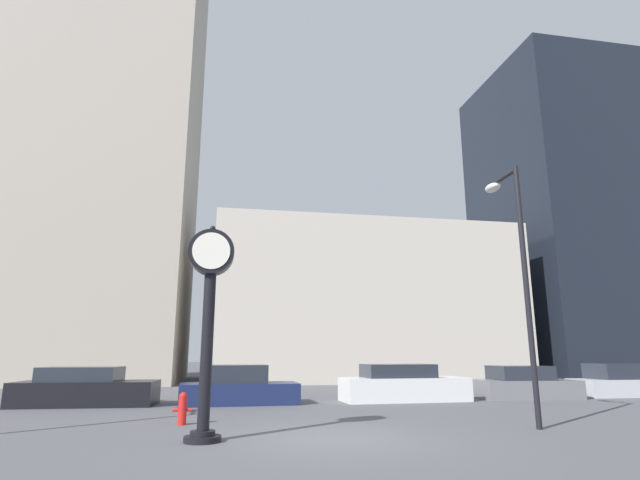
{
  "coord_description": "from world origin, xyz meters",
  "views": [
    {
      "loc": [
        -2.29,
        -11.06,
        1.76
      ],
      "look_at": [
        1.78,
        10.8,
        6.83
      ],
      "focal_mm": 28.0,
      "sensor_mm": 36.0,
      "label": 1
    }
  ],
  "objects_px": {
    "car_black": "(85,389)",
    "car_white": "(403,385)",
    "street_clock": "(209,300)",
    "car_grey": "(524,385)",
    "fire_hydrant_near": "(183,408)",
    "street_lamp_right": "(515,252)",
    "car_silver": "(625,382)",
    "car_navy": "(238,388)"
  },
  "relations": [
    {
      "from": "car_white",
      "to": "car_silver",
      "type": "distance_m",
      "value": 10.11
    },
    {
      "from": "street_clock",
      "to": "car_navy",
      "type": "bearing_deg",
      "value": 83.44
    },
    {
      "from": "street_lamp_right",
      "to": "car_grey",
      "type": "bearing_deg",
      "value": 58.38
    },
    {
      "from": "fire_hydrant_near",
      "to": "car_white",
      "type": "bearing_deg",
      "value": 33.57
    },
    {
      "from": "car_black",
      "to": "car_white",
      "type": "xyz_separation_m",
      "value": [
        11.45,
        -0.35,
        0.03
      ]
    },
    {
      "from": "car_navy",
      "to": "fire_hydrant_near",
      "type": "height_order",
      "value": "car_navy"
    },
    {
      "from": "fire_hydrant_near",
      "to": "street_lamp_right",
      "type": "xyz_separation_m",
      "value": [
        8.45,
        -1.98,
        3.99
      ]
    },
    {
      "from": "car_black",
      "to": "car_silver",
      "type": "distance_m",
      "value": 21.55
    },
    {
      "from": "street_clock",
      "to": "car_white",
      "type": "relative_size",
      "value": 0.94
    },
    {
      "from": "car_navy",
      "to": "fire_hydrant_near",
      "type": "distance_m",
      "value": 5.33
    },
    {
      "from": "street_clock",
      "to": "car_black",
      "type": "xyz_separation_m",
      "value": [
        -4.34,
        8.14,
        -2.34
      ]
    },
    {
      "from": "car_black",
      "to": "car_navy",
      "type": "distance_m",
      "value": 5.24
    },
    {
      "from": "street_clock",
      "to": "car_silver",
      "type": "xyz_separation_m",
      "value": [
        17.22,
        8.24,
        -2.34
      ]
    },
    {
      "from": "street_clock",
      "to": "car_black",
      "type": "bearing_deg",
      "value": 118.05
    },
    {
      "from": "car_black",
      "to": "car_white",
      "type": "distance_m",
      "value": 11.46
    },
    {
      "from": "fire_hydrant_near",
      "to": "street_clock",
      "type": "bearing_deg",
      "value": -76.8
    },
    {
      "from": "car_black",
      "to": "car_grey",
      "type": "relative_size",
      "value": 1.17
    },
    {
      "from": "street_clock",
      "to": "fire_hydrant_near",
      "type": "relative_size",
      "value": 5.73
    },
    {
      "from": "car_black",
      "to": "fire_hydrant_near",
      "type": "bearing_deg",
      "value": -52.57
    },
    {
      "from": "car_black",
      "to": "car_grey",
      "type": "xyz_separation_m",
      "value": [
        16.65,
        -0.17,
        -0.02
      ]
    },
    {
      "from": "car_navy",
      "to": "car_white",
      "type": "xyz_separation_m",
      "value": [
        6.22,
        0.03,
        0.02
      ]
    },
    {
      "from": "car_white",
      "to": "car_silver",
      "type": "relative_size",
      "value": 1.06
    },
    {
      "from": "street_clock",
      "to": "car_grey",
      "type": "height_order",
      "value": "street_clock"
    },
    {
      "from": "car_white",
      "to": "fire_hydrant_near",
      "type": "xyz_separation_m",
      "value": [
        -7.74,
        -5.14,
        -0.18
      ]
    },
    {
      "from": "fire_hydrant_near",
      "to": "car_black",
      "type": "bearing_deg",
      "value": 124.1
    },
    {
      "from": "street_clock",
      "to": "street_lamp_right",
      "type": "height_order",
      "value": "street_lamp_right"
    },
    {
      "from": "fire_hydrant_near",
      "to": "street_lamp_right",
      "type": "distance_m",
      "value": 9.55
    },
    {
      "from": "car_white",
      "to": "car_grey",
      "type": "xyz_separation_m",
      "value": [
        5.2,
        0.18,
        -0.05
      ]
    },
    {
      "from": "car_navy",
      "to": "street_lamp_right",
      "type": "bearing_deg",
      "value": -47.46
    },
    {
      "from": "car_black",
      "to": "street_lamp_right",
      "type": "xyz_separation_m",
      "value": [
        12.16,
        -7.46,
        3.84
      ]
    },
    {
      "from": "car_grey",
      "to": "car_silver",
      "type": "height_order",
      "value": "car_silver"
    },
    {
      "from": "car_silver",
      "to": "fire_hydrant_near",
      "type": "bearing_deg",
      "value": -162.56
    },
    {
      "from": "car_grey",
      "to": "street_clock",
      "type": "bearing_deg",
      "value": -143.91
    },
    {
      "from": "car_grey",
      "to": "fire_hydrant_near",
      "type": "height_order",
      "value": "car_grey"
    },
    {
      "from": "car_white",
      "to": "street_clock",
      "type": "bearing_deg",
      "value": -134.1
    },
    {
      "from": "car_black",
      "to": "car_silver",
      "type": "bearing_deg",
      "value": 3.62
    },
    {
      "from": "street_lamp_right",
      "to": "car_navy",
      "type": "bearing_deg",
      "value": 134.37
    },
    {
      "from": "car_grey",
      "to": "street_lamp_right",
      "type": "bearing_deg",
      "value": -118.41
    },
    {
      "from": "car_grey",
      "to": "fire_hydrant_near",
      "type": "bearing_deg",
      "value": -154.47
    },
    {
      "from": "street_clock",
      "to": "car_grey",
      "type": "relative_size",
      "value": 1.13
    },
    {
      "from": "street_clock",
      "to": "car_white",
      "type": "distance_m",
      "value": 10.8
    },
    {
      "from": "car_grey",
      "to": "street_lamp_right",
      "type": "height_order",
      "value": "street_lamp_right"
    }
  ]
}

